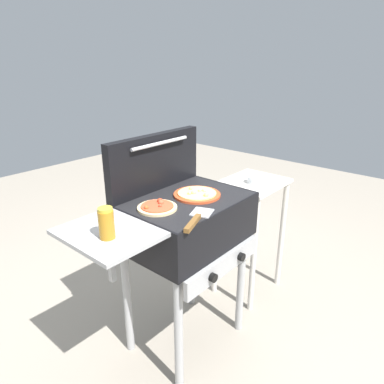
{
  "coord_description": "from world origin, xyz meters",
  "views": [
    {
      "loc": [
        -1.23,
        -1.1,
        1.56
      ],
      "look_at": [
        0.05,
        0.0,
        0.92
      ],
      "focal_mm": 32.64,
      "sensor_mm": 36.0,
      "label": 1
    }
  ],
  "objects_px": {
    "spatula": "(197,219)",
    "prep_table": "(251,215)",
    "pizza_pepperoni": "(157,207)",
    "grill": "(185,225)",
    "pizza_cheese": "(197,194)",
    "topping_bowl_near": "(256,180)",
    "sauce_jar": "(106,223)"
  },
  "relations": [
    {
      "from": "pizza_cheese",
      "to": "prep_table",
      "type": "xyz_separation_m",
      "value": [
        0.59,
        0.02,
        -0.33
      ]
    },
    {
      "from": "topping_bowl_near",
      "to": "spatula",
      "type": "bearing_deg",
      "value": -167.47
    },
    {
      "from": "grill",
      "to": "pizza_pepperoni",
      "type": "height_order",
      "value": "pizza_pepperoni"
    },
    {
      "from": "topping_bowl_near",
      "to": "prep_table",
      "type": "bearing_deg",
      "value": 60.12
    },
    {
      "from": "sauce_jar",
      "to": "spatula",
      "type": "xyz_separation_m",
      "value": [
        0.35,
        -0.16,
        -0.06
      ]
    },
    {
      "from": "grill",
      "to": "topping_bowl_near",
      "type": "relative_size",
      "value": 8.82
    },
    {
      "from": "pizza_cheese",
      "to": "sauce_jar",
      "type": "xyz_separation_m",
      "value": [
        -0.58,
        -0.02,
        0.05
      ]
    },
    {
      "from": "pizza_cheese",
      "to": "spatula",
      "type": "xyz_separation_m",
      "value": [
        -0.23,
        -0.19,
        -0.0
      ]
    },
    {
      "from": "spatula",
      "to": "topping_bowl_near",
      "type": "xyz_separation_m",
      "value": [
        0.8,
        0.18,
        -0.07
      ]
    },
    {
      "from": "grill",
      "to": "spatula",
      "type": "distance_m",
      "value": 0.29
    },
    {
      "from": "prep_table",
      "to": "topping_bowl_near",
      "type": "distance_m",
      "value": 0.26
    },
    {
      "from": "pizza_pepperoni",
      "to": "spatula",
      "type": "height_order",
      "value": "pizza_pepperoni"
    },
    {
      "from": "pizza_pepperoni",
      "to": "spatula",
      "type": "xyz_separation_m",
      "value": [
        0.03,
        -0.22,
        -0.0
      ]
    },
    {
      "from": "pizza_pepperoni",
      "to": "pizza_cheese",
      "type": "bearing_deg",
      "value": -7.78
    },
    {
      "from": "pizza_cheese",
      "to": "sauce_jar",
      "type": "height_order",
      "value": "sauce_jar"
    },
    {
      "from": "sauce_jar",
      "to": "prep_table",
      "type": "bearing_deg",
      "value": 2.15
    },
    {
      "from": "spatula",
      "to": "pizza_cheese",
      "type": "bearing_deg",
      "value": 39.54
    },
    {
      "from": "sauce_jar",
      "to": "pizza_pepperoni",
      "type": "bearing_deg",
      "value": 9.89
    },
    {
      "from": "pizza_pepperoni",
      "to": "sauce_jar",
      "type": "relative_size",
      "value": 1.46
    },
    {
      "from": "sauce_jar",
      "to": "prep_table",
      "type": "relative_size",
      "value": 0.16
    },
    {
      "from": "grill",
      "to": "pizza_cheese",
      "type": "distance_m",
      "value": 0.17
    },
    {
      "from": "grill",
      "to": "sauce_jar",
      "type": "xyz_separation_m",
      "value": [
        -0.5,
        -0.04,
        0.21
      ]
    },
    {
      "from": "spatula",
      "to": "prep_table",
      "type": "xyz_separation_m",
      "value": [
        0.82,
        0.21,
        -0.33
      ]
    },
    {
      "from": "grill",
      "to": "prep_table",
      "type": "distance_m",
      "value": 0.7
    },
    {
      "from": "sauce_jar",
      "to": "grill",
      "type": "bearing_deg",
      "value": 4.53
    },
    {
      "from": "grill",
      "to": "spatula",
      "type": "bearing_deg",
      "value": -125.72
    },
    {
      "from": "pizza_pepperoni",
      "to": "spatula",
      "type": "bearing_deg",
      "value": -83.18
    },
    {
      "from": "pizza_cheese",
      "to": "grill",
      "type": "bearing_deg",
      "value": 168.01
    },
    {
      "from": "topping_bowl_near",
      "to": "sauce_jar",
      "type": "bearing_deg",
      "value": -179.26
    },
    {
      "from": "pizza_pepperoni",
      "to": "topping_bowl_near",
      "type": "xyz_separation_m",
      "value": [
        0.83,
        -0.04,
        -0.07
      ]
    },
    {
      "from": "prep_table",
      "to": "topping_bowl_near",
      "type": "bearing_deg",
      "value": -119.88
    },
    {
      "from": "pizza_pepperoni",
      "to": "spatula",
      "type": "distance_m",
      "value": 0.22
    }
  ]
}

